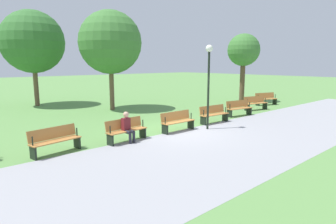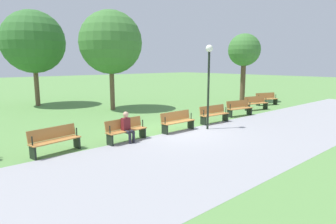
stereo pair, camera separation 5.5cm
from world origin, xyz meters
name	(u,v)px [view 2 (the right image)]	position (x,y,z in m)	size (l,w,h in m)	color
ground_plane	(178,131)	(0.00, 0.00, 0.00)	(120.00, 120.00, 0.00)	#5B8C47
path_paving	(227,144)	(0.00, 2.73, 0.00)	(36.14, 5.68, 0.01)	#939399
bench_0	(266,99)	(-10.57, -1.76, 0.47)	(1.79, 0.99, 0.89)	#B27538
bench_1	(256,103)	(-7.99, -1.02, 0.47)	(1.79, 0.87, 0.89)	#B27538
bench_2	(239,108)	(-5.35, -0.49, 0.47)	(1.78, 0.74, 0.89)	#B27538
bench_3	(214,114)	(-2.68, -0.17, 0.47)	(1.76, 0.61, 0.89)	#B27538
bench_4	(177,121)	(0.00, -0.07, 0.47)	(1.73, 0.47, 0.89)	#B27538
bench_5	(126,129)	(2.68, -0.17, 0.47)	(1.76, 0.61, 0.89)	#B27538
bench_6	(55,140)	(5.35, -0.49, 0.47)	(1.78, 0.74, 0.89)	#B27538
person_seated	(127,126)	(2.71, -0.03, 0.64)	(0.35, 0.54, 1.20)	maroon
tree_0	(33,42)	(2.20, -12.52, 4.51)	(4.36, 4.36, 6.70)	brown
tree_1	(244,51)	(-10.75, -3.97, 3.99)	(2.50, 2.50, 5.31)	brown
tree_2	(111,43)	(-0.98, -7.41, 4.35)	(4.04, 4.04, 6.39)	brown
lamp_post	(209,71)	(-1.34, 0.57, 2.70)	(0.32, 0.32, 3.87)	black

